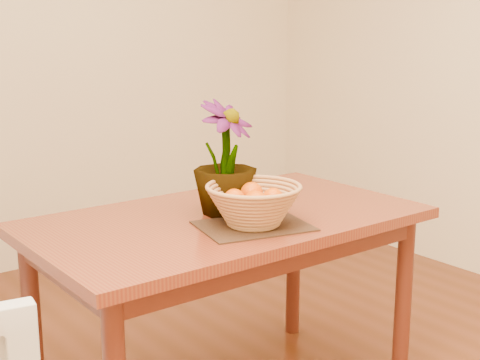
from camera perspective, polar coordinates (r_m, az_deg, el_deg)
wall_back at (r=4.06m, az=-18.08°, el=11.36°), size 4.00×0.02×2.70m
table at (r=2.43m, az=-1.16°, el=-5.00°), size 1.40×0.80×0.75m
placemat at (r=2.26m, az=1.16°, el=-3.94°), size 0.42×0.35×0.01m
wicker_basket at (r=2.25m, az=1.17°, el=-2.27°), size 0.33×0.33×0.13m
orange_pile at (r=2.24m, az=1.17°, el=-1.60°), size 0.18×0.19×0.08m
potted_plant at (r=2.38m, az=-1.27°, el=1.88°), size 0.30×0.30×0.41m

